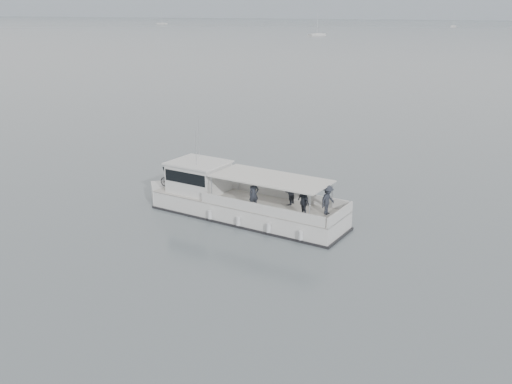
% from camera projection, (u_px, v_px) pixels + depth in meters
% --- Properties ---
extents(ground, '(1400.00, 1400.00, 0.00)m').
position_uv_depth(ground, '(221.00, 208.00, 33.16)').
color(ground, '#515C5F').
rests_on(ground, ground).
extents(headland, '(1400.00, 90.00, 28.00)m').
position_uv_depth(headland, '(488.00, 3.00, 520.66)').
color(headland, '#939EA8').
rests_on(headland, ground).
extents(tour_boat, '(12.78, 4.88, 5.32)m').
position_uv_depth(tour_boat, '(231.00, 200.00, 31.88)').
color(tour_boat, silver).
rests_on(tour_boat, ground).
extents(moored_fleet, '(334.13, 272.76, 9.17)m').
position_uv_depth(moored_fleet, '(304.00, 36.00, 218.18)').
color(moored_fleet, silver).
rests_on(moored_fleet, ground).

